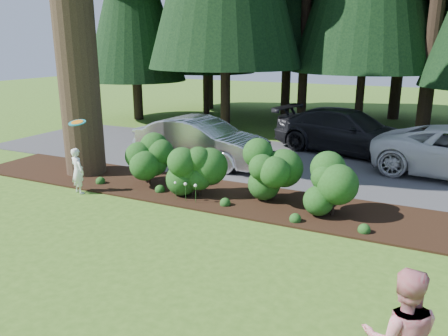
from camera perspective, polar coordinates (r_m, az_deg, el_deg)
name	(u,v)px	position (r m, az deg, el deg)	size (l,w,h in m)	color
ground	(141,240)	(9.62, -10.75, -9.25)	(80.00, 80.00, 0.00)	#3A5F1B
mulch_bed	(211,194)	(12.17, -1.76, -3.40)	(16.00, 2.50, 0.05)	black
driveway	(264,159)	(15.91, 5.25, 1.13)	(22.00, 6.00, 0.03)	#38383A
shrub_row	(234,171)	(11.52, 1.36, -0.42)	(6.53, 1.60, 1.61)	#1D4214
lily_cluster	(185,185)	(11.46, -5.06, -2.22)	(0.69, 0.09, 0.57)	#1D4214
car_silver_wagon	(201,141)	(15.12, -3.01, 3.55)	(1.68, 4.82, 1.59)	silver
car_dark_suv	(347,131)	(17.29, 15.80, 4.63)	(2.30, 5.66, 1.64)	black
child	(78,171)	(12.79, -18.58, -0.35)	(0.47, 0.31, 1.30)	white
frisbee	(77,122)	(12.87, -18.62, 5.66)	(0.48, 0.47, 0.13)	teal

